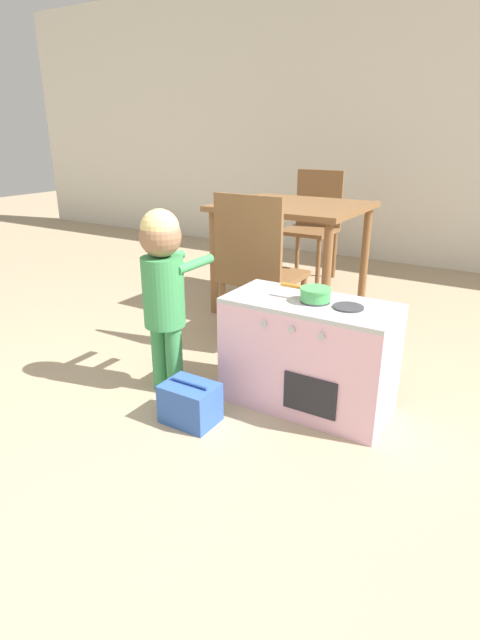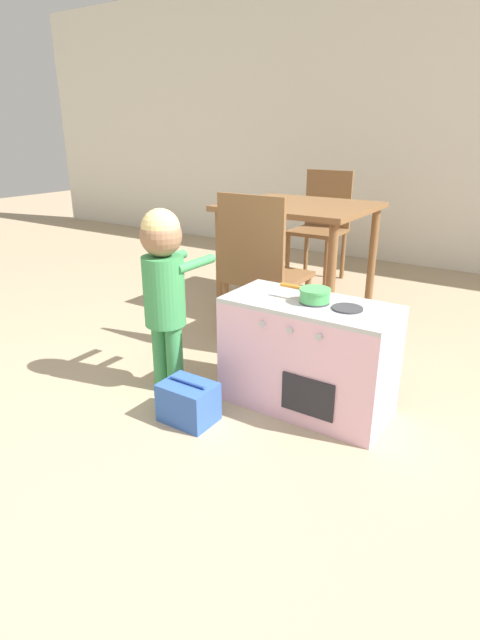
# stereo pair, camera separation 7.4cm
# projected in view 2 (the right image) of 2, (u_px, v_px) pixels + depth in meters

# --- Properties ---
(ground_plane) EXTENTS (16.00, 16.00, 0.00)m
(ground_plane) POSITION_uv_depth(u_px,v_px,m) (113.00, 517.00, 1.66)
(ground_plane) COLOR tan
(wall_back) EXTENTS (10.00, 0.06, 2.60)m
(wall_back) POSITION_uv_depth(u_px,v_px,m) (444.00, 118.00, 4.28)
(wall_back) COLOR silver
(wall_back) RESTS_ON ground_plane
(play_kitchen) EXTENTS (0.75, 0.37, 0.52)m
(play_kitchen) POSITION_uv_depth(u_px,v_px,m) (308.00, 355.00, 2.24)
(play_kitchen) COLOR #EAB2C6
(play_kitchen) RESTS_ON ground_plane
(toy_pot) EXTENTS (0.23, 0.13, 0.06)m
(toy_pot) POSITION_uv_depth(u_px,v_px,m) (314.00, 294.00, 2.13)
(toy_pot) COLOR #4CAD5B
(toy_pot) RESTS_ON play_kitchen
(child_figure) EXTENTS (0.22, 0.36, 0.89)m
(child_figure) POSITION_uv_depth(u_px,v_px,m) (164.00, 278.00, 2.29)
(child_figure) COLOR #3D9351
(child_figure) RESTS_ON ground_plane
(toy_basket) EXTENTS (0.23, 0.18, 0.20)m
(toy_basket) POSITION_uv_depth(u_px,v_px,m) (188.00, 402.00, 2.18)
(toy_basket) COLOR #335BB2
(toy_basket) RESTS_ON ground_plane
(dining_table) EXTENTS (0.94, 0.84, 0.74)m
(dining_table) POSITION_uv_depth(u_px,v_px,m) (299.00, 220.00, 3.38)
(dining_table) COLOR brown
(dining_table) RESTS_ON ground_plane
(dining_chair_near) EXTENTS (0.41, 0.41, 0.90)m
(dining_chair_near) POSITION_uv_depth(u_px,v_px,m) (261.00, 269.00, 2.79)
(dining_chair_near) COLOR brown
(dining_chair_near) RESTS_ON ground_plane
(dining_chair_far) EXTENTS (0.41, 0.41, 0.90)m
(dining_chair_far) POSITION_uv_depth(u_px,v_px,m) (321.00, 223.00, 4.18)
(dining_chair_far) COLOR brown
(dining_chair_far) RESTS_ON ground_plane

